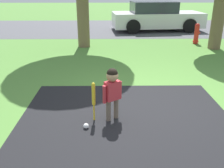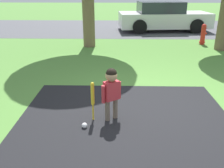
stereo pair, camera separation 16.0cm
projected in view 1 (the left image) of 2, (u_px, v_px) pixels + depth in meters
name	position (u px, v px, depth m)	size (l,w,h in m)	color
ground_plane	(149.00, 105.00, 4.77)	(60.00, 60.00, 0.00)	#518438
street_strip	(123.00, 28.00, 13.44)	(40.00, 6.00, 0.01)	#4C4C51
child	(112.00, 87.00, 4.07)	(0.32, 0.26, 0.92)	#6B5B4C
baseball_bat	(94.00, 96.00, 4.09)	(0.06, 0.06, 0.69)	yellow
sports_ball	(86.00, 126.00, 3.99)	(0.09, 0.09, 0.09)	white
fire_hydrant	(197.00, 34.00, 9.67)	(0.25, 0.22, 0.78)	red
parked_car	(156.00, 17.00, 12.48)	(4.55, 2.30, 1.41)	silver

